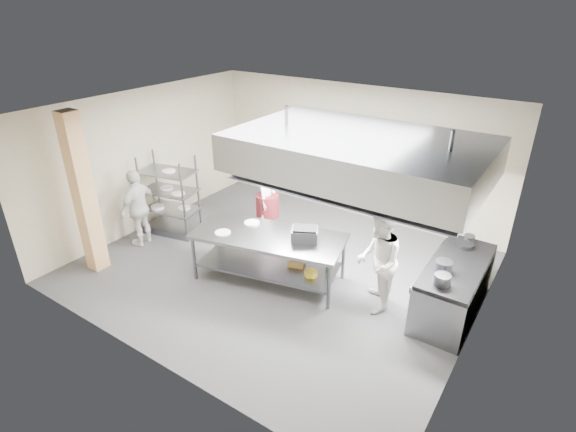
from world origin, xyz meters
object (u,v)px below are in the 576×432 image
Objects in this scene: island at (269,257)px; cooking_range at (453,289)px; chef_head at (266,201)px; griddle at (305,235)px; pass_rack at (170,195)px; stockpot at (443,266)px; chef_plating at (139,208)px; chef_line at (378,261)px.

island reaches higher than cooking_range.
griddle is (1.58, -1.03, 0.16)m from chef_head.
griddle is at bearing -141.41° from chef_head.
pass_rack is at bearing 148.88° from griddle.
island is 1.34× the size of cooking_range.
chef_head is at bearing 114.43° from island.
island is 2.99m from stockpot.
island is 2.90m from pass_rack.
chef_plating is 5.94m from stockpot.
pass_rack is 5.75m from stockpot.
stockpot is at bearing -111.77° from cooking_range.
island is 0.87m from griddle.
chef_line is 0.98m from stockpot.
cooking_range is at bearing -112.83° from chef_head.
chef_head reaches higher than griddle.
island is at bearing 168.51° from griddle.
chef_line is at bearing -165.42° from stockpot.
griddle reaches higher than island.
chef_line is at bearing -151.25° from cooking_range.
stockpot is at bearing -2.39° from island.
chef_line reaches higher than griddle.
chef_head is 1.06× the size of chef_plating.
chef_head is 1.89m from griddle.
chef_head reaches higher than stockpot.
pass_rack reaches higher than chef_head.
pass_rack is 6.60× the size of stockpot.
stockpot is (5.86, 0.94, 0.18)m from chef_plating.
griddle reaches higher than cooking_range.
pass_rack is 3.89× the size of griddle.
pass_rack is 2.10m from chef_head.
cooking_range is at bearing 95.38° from chef_plating.
island is 3.02m from chef_plating.
chef_line is (-1.09, -0.60, 0.46)m from cooking_range.
island is 10.26× the size of stockpot.
griddle is (-2.40, -0.71, 0.60)m from cooking_range.
chef_line is 6.75× the size of stockpot.
chef_plating reaches higher than cooking_range.
cooking_range is 1.32m from chef_line.
chef_head is at bearing 121.70° from chef_plating.
chef_plating is at bearing -170.90° from stockpot.
cooking_range is 2.57m from griddle.
cooking_range is 4.53× the size of griddle.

